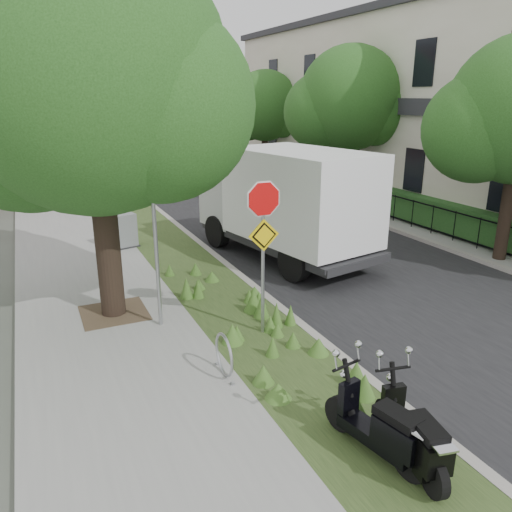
{
  "coord_description": "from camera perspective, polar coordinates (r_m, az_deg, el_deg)",
  "views": [
    {
      "loc": [
        -5.37,
        -7.7,
        4.72
      ],
      "look_at": [
        -0.95,
        1.9,
        1.3
      ],
      "focal_mm": 35.0,
      "sensor_mm": 36.0,
      "label": 1
    }
  ],
  "objects": [
    {
      "name": "fence_far",
      "position": [
        22.09,
        10.56,
        7.08
      ],
      "size": [
        0.04,
        24.0,
        1.0
      ],
      "color": "black",
      "rests_on": "ground"
    },
    {
      "name": "bare_post",
      "position": [
        10.09,
        -11.46,
        2.63
      ],
      "size": [
        0.08,
        0.08,
        4.0
      ],
      "color": "#A5A8AD",
      "rests_on": "ground"
    },
    {
      "name": "bike_hoop",
      "position": [
        8.69,
        -3.67,
        -11.21
      ],
      "size": [
        0.06,
        0.78,
        0.77
      ],
      "color": "#A5A8AD",
      "rests_on": "ground"
    },
    {
      "name": "sign_assembly",
      "position": [
        9.5,
        0.86,
        3.33
      ],
      "size": [
        0.94,
        0.08,
        3.22
      ],
      "color": "#A5A8AD",
      "rests_on": "ground"
    },
    {
      "name": "hedge_far",
      "position": [
        22.49,
        12.04,
        7.18
      ],
      "size": [
        1.0,
        24.0,
        1.1
      ],
      "primitive_type": "cube",
      "color": "#163F1A",
      "rests_on": "footpath_far"
    },
    {
      "name": "box_truck",
      "position": [
        14.72,
        3.57,
        6.53
      ],
      "size": [
        3.5,
        6.5,
        2.79
      ],
      "color": "#262628",
      "rests_on": "ground"
    },
    {
      "name": "sidewalk_near",
      "position": [
        18.34,
        -20.38,
        2.08
      ],
      "size": [
        3.5,
        60.0,
        0.12
      ],
      "primitive_type": "cube",
      "color": "gray",
      "rests_on": "ground"
    },
    {
      "name": "utility_cabinet",
      "position": [
        16.25,
        -14.82,
        2.75
      ],
      "size": [
        0.9,
        0.7,
        1.06
      ],
      "color": "#262628",
      "rests_on": "ground"
    },
    {
      "name": "kerb_near",
      "position": [
        18.94,
        -9.06,
        3.49
      ],
      "size": [
        0.2,
        60.0,
        0.13
      ],
      "primitive_type": "cube",
      "color": "#9E9991",
      "rests_on": "ground"
    },
    {
      "name": "terrace_houses",
      "position": [
        24.45,
        19.64,
        15.64
      ],
      "size": [
        7.4,
        26.4,
        8.2
      ],
      "color": "beige",
      "rests_on": "ground"
    },
    {
      "name": "ground",
      "position": [
        10.51,
        9.19,
        -9.0
      ],
      "size": [
        120.0,
        120.0,
        0.0
      ],
      "primitive_type": "plane",
      "color": "#4C5147",
      "rests_on": "ground"
    },
    {
      "name": "road",
      "position": [
        20.14,
        0.58,
        4.41
      ],
      "size": [
        7.0,
        60.0,
        0.01
      ],
      "primitive_type": "cube",
      "color": "black",
      "rests_on": "ground"
    },
    {
      "name": "footpath_far",
      "position": [
        22.79,
        12.55,
        5.72
      ],
      "size": [
        3.2,
        60.0,
        0.12
      ],
      "primitive_type": "cube",
      "color": "gray",
      "rests_on": "ground"
    },
    {
      "name": "scooter_far",
      "position": [
        7.08,
        14.57,
        -19.12
      ],
      "size": [
        0.59,
        1.73,
        0.83
      ],
      "color": "black",
      "rests_on": "ground"
    },
    {
      "name": "verge",
      "position": [
        18.71,
        -12.0,
        3.13
      ],
      "size": [
        2.0,
        60.0,
        0.12
      ],
      "primitive_type": "cube",
      "color": "#2A401B",
      "rests_on": "ground"
    },
    {
      "name": "far_tree_c",
      "position": [
        28.55,
        0.89,
        16.41
      ],
      "size": [
        4.37,
        3.89,
        5.93
      ],
      "color": "black",
      "rests_on": "ground"
    },
    {
      "name": "far_tree_b",
      "position": [
        21.6,
        10.47,
        16.73
      ],
      "size": [
        4.83,
        4.31,
        6.56
      ],
      "color": "black",
      "rests_on": "ground"
    },
    {
      "name": "scooter_near",
      "position": [
        7.03,
        17.92,
        -19.81
      ],
      "size": [
        0.58,
        1.71,
        0.82
      ],
      "color": "black",
      "rests_on": "ground"
    },
    {
      "name": "kerb_far",
      "position": [
        21.82,
        8.96,
        5.41
      ],
      "size": [
        0.2,
        60.0,
        0.13
      ],
      "primitive_type": "cube",
      "color": "#9E9991",
      "rests_on": "ground"
    },
    {
      "name": "street_tree_main",
      "position": [
        10.64,
        -18.65,
        17.49
      ],
      "size": [
        6.21,
        5.54,
        7.66
      ],
      "color": "black",
      "rests_on": "ground"
    }
  ]
}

